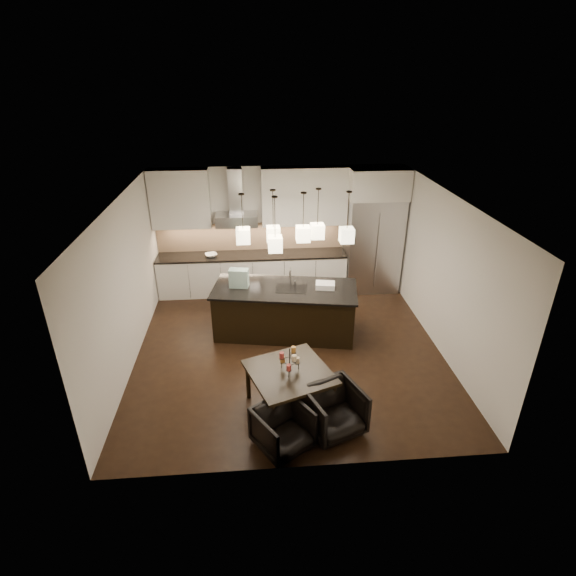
{
  "coord_description": "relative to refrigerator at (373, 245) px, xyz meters",
  "views": [
    {
      "loc": [
        -0.59,
        -6.94,
        4.69
      ],
      "look_at": [
        0.0,
        0.2,
        1.15
      ],
      "focal_mm": 28.0,
      "sensor_mm": 36.0,
      "label": 1
    }
  ],
  "objects": [
    {
      "name": "hood_canopy",
      "position": [
        -3.03,
        0.1,
        0.65
      ],
      "size": [
        0.9,
        0.52,
        0.24
      ],
      "primitive_type": "cube",
      "color": "#B7B7BA",
      "rests_on": "wall_back"
    },
    {
      "name": "candle_a",
      "position": [
        -2.11,
        -3.94,
        -0.24
      ],
      "size": [
        0.09,
        0.09,
        0.09
      ],
      "primitive_type": "cylinder",
      "rotation": [
        0.0,
        0.0,
        0.35
      ],
      "color": "beige",
      "rests_on": "candelabra"
    },
    {
      "name": "candle_d",
      "position": [
        -2.16,
        -3.87,
        -0.09
      ],
      "size": [
        0.09,
        0.09,
        0.09
      ],
      "primitive_type": "cylinder",
      "rotation": [
        0.0,
        0.0,
        0.35
      ],
      "color": "#BD7E35",
      "rests_on": "candelabra"
    },
    {
      "name": "pendant_e",
      "position": [
        -1.04,
        -1.9,
        0.94
      ],
      "size": [
        0.24,
        0.24,
        0.26
      ],
      "primitive_type": "cube",
      "color": "beige",
      "rests_on": "ceiling"
    },
    {
      "name": "floor",
      "position": [
        -2.1,
        -2.38,
        -1.08
      ],
      "size": [
        5.5,
        5.5,
        0.02
      ],
      "primitive_type": "cube",
      "color": "black",
      "rests_on": "ground"
    },
    {
      "name": "food_container",
      "position": [
        -1.37,
        -1.85,
        -0.06
      ],
      "size": [
        0.39,
        0.31,
        0.1
      ],
      "primitive_type": "cube",
      "rotation": [
        0.0,
        0.0,
        -0.17
      ],
      "color": "silver",
      "rests_on": "island_top"
    },
    {
      "name": "ceiling",
      "position": [
        -2.1,
        -2.38,
        1.73
      ],
      "size": [
        5.5,
        5.5,
        0.02
      ],
      "primitive_type": "cube",
      "color": "white",
      "rests_on": "wall_back"
    },
    {
      "name": "dining_table",
      "position": [
        -2.22,
        -3.98,
        -0.74
      ],
      "size": [
        1.45,
        1.45,
        0.68
      ],
      "primitive_type": null,
      "rotation": [
        0.0,
        0.0,
        0.35
      ],
      "color": "black",
      "rests_on": "floor"
    },
    {
      "name": "refrigerator",
      "position": [
        0.0,
        0.0,
        0.0
      ],
      "size": [
        1.2,
        0.72,
        2.15
      ],
      "primitive_type": "cube",
      "color": "#B7B7BA",
      "rests_on": "floor"
    },
    {
      "name": "tote_bag",
      "position": [
        -2.98,
        -1.66,
        0.06
      ],
      "size": [
        0.38,
        0.25,
        0.35
      ],
      "primitive_type": "cube",
      "rotation": [
        0.0,
        0.0,
        -0.17
      ],
      "color": "#2D6C55",
      "rests_on": "island_top"
    },
    {
      "name": "pendant_f",
      "position": [
        -2.31,
        -2.13,
        0.9
      ],
      "size": [
        0.24,
        0.24,
        0.26
      ],
      "primitive_type": "cube",
      "color": "beige",
      "rests_on": "ceiling"
    },
    {
      "name": "lower_cabinets",
      "position": [
        -2.73,
        0.05,
        -0.64
      ],
      "size": [
        4.21,
        0.62,
        0.88
      ],
      "primitive_type": "cube",
      "color": "silver",
      "rests_on": "floor"
    },
    {
      "name": "upper_cab_left",
      "position": [
        -4.2,
        0.19,
        1.1
      ],
      "size": [
        1.25,
        0.35,
        1.25
      ],
      "primitive_type": "cube",
      "color": "silver",
      "rests_on": "wall_back"
    },
    {
      "name": "armchair_right",
      "position": [
        -1.64,
        -4.49,
        -0.73
      ],
      "size": [
        0.97,
        0.99,
        0.7
      ],
      "primitive_type": "imported",
      "rotation": [
        0.0,
        0.0,
        0.37
      ],
      "color": "black",
      "rests_on": "floor"
    },
    {
      "name": "upper_cab_right",
      "position": [
        -1.55,
        0.19,
        1.1
      ],
      "size": [
        1.85,
        0.35,
        1.25
      ],
      "primitive_type": "cube",
      "color": "silver",
      "rests_on": "wall_back"
    },
    {
      "name": "pendant_a",
      "position": [
        -2.86,
        -1.91,
        0.99
      ],
      "size": [
        0.24,
        0.24,
        0.26
      ],
      "primitive_type": "cube",
      "color": "beige",
      "rests_on": "ceiling"
    },
    {
      "name": "armchair_left",
      "position": [
        -2.38,
        -4.76,
        -0.76
      ],
      "size": [
        0.94,
        0.95,
        0.63
      ],
      "primitive_type": "imported",
      "rotation": [
        0.0,
        0.0,
        0.57
      ],
      "color": "black",
      "rests_on": "floor"
    },
    {
      "name": "pendant_d",
      "position": [
        -1.52,
        -1.66,
        0.95
      ],
      "size": [
        0.24,
        0.24,
        0.26
      ],
      "primitive_type": "cube",
      "color": "beige",
      "rests_on": "ceiling"
    },
    {
      "name": "fridge_panel",
      "position": [
        0.0,
        0.0,
        1.4
      ],
      "size": [
        1.26,
        0.72,
        0.65
      ],
      "primitive_type": "cube",
      "color": "silver",
      "rests_on": "refrigerator"
    },
    {
      "name": "wall_back",
      "position": [
        -2.1,
        0.38,
        0.32
      ],
      "size": [
        5.5,
        0.02,
        2.8
      ],
      "primitive_type": "cube",
      "color": "silver",
      "rests_on": "ground"
    },
    {
      "name": "wall_left",
      "position": [
        -4.86,
        -2.38,
        0.32
      ],
      "size": [
        0.02,
        5.5,
        2.8
      ],
      "primitive_type": "cube",
      "color": "silver",
      "rests_on": "ground"
    },
    {
      "name": "countertop",
      "position": [
        -2.73,
        0.05,
        -0.17
      ],
      "size": [
        4.21,
        0.66,
        0.04
      ],
      "primitive_type": "cube",
      "color": "black",
      "rests_on": "lower_cabinets"
    },
    {
      "name": "pendant_c",
      "position": [
        -1.81,
        -1.91,
        0.99
      ],
      "size": [
        0.24,
        0.24,
        0.26
      ],
      "primitive_type": "cube",
      "color": "beige",
      "rests_on": "ceiling"
    },
    {
      "name": "island_top",
      "position": [
        -2.13,
        -1.79,
        -0.14
      ],
      "size": [
        2.85,
        1.57,
        0.04
      ],
      "primitive_type": "cube",
      "rotation": [
        0.0,
        0.0,
        -0.17
      ],
      "color": "black",
      "rests_on": "island_body"
    },
    {
      "name": "candle_f",
      "position": [
        -2.17,
        -4.08,
        -0.09
      ],
      "size": [
        0.09,
        0.09,
        0.09
      ],
      "primitive_type": "cylinder",
      "rotation": [
        0.0,
        0.0,
        0.35
      ],
      "color": "beige",
      "rests_on": "candelabra"
    },
    {
      "name": "island_body",
      "position": [
        -2.13,
        -1.79,
        -0.62
      ],
      "size": [
        2.75,
        1.48,
        0.92
      ],
      "primitive_type": "cube",
      "rotation": [
        0.0,
        0.0,
        -0.17
      ],
      "color": "black",
      "rests_on": "floor"
    },
    {
      "name": "candelabra",
      "position": [
        -2.22,
        -3.98,
        -0.2
      ],
      "size": [
        0.42,
        0.42,
        0.4
      ],
      "primitive_type": null,
      "rotation": [
        0.0,
        0.0,
        0.35
      ],
      "color": "black",
      "rests_on": "dining_table"
    },
    {
      "name": "wall_front",
      "position": [
        -2.1,
        -5.14,
        0.32
      ],
      "size": [
        5.5,
        0.02,
        2.8
      ],
      "primitive_type": "cube",
      "color": "silver",
      "rests_on": "ground"
    },
    {
      "name": "wall_right",
      "position": [
        0.66,
        -2.38,
        0.32
      ],
      "size": [
        0.02,
        5.5,
        2.8
      ],
      "primitive_type": "cube",
      "color": "silver",
      "rests_on": "ground"
    },
    {
      "name": "fruit_bowl",
      "position": [
        -3.63,
        0.0,
        -0.12
      ],
      "size": [
        0.32,
        0.32,
        0.06
      ],
      "primitive_type": "imported",
      "rotation": [
        0.0,
        0.0,
        0.3
      ],
      "color": "silver",
      "rests_on": "countertop"
    },
    {
      "name": "hood_chimney",
      "position": [
        -3.03,
        0.21,
        1.24
      ],
      "size": [
        0.3,
        0.28,
        0.96
      ],
      "primitive_type": "cube",
      "color": "#B7B7BA",
      "rests_on": "hood_canopy"
    },
    {
      "name": "faucet",
      "position": [
        -2.01,
        -1.71,
        0.08
      ],
      "size": [
        0.15,
        0.26,
        0.4
      ],
      "primitive_type": null,
      "rotation": [
        0.0,
        0.0,
        -0.17
      ],
      "color": "silver",
      "rests_on": "island_top"
    },
    {
      "name": "candle_b",
      "position": [
        -2.32,
        -3.9,
        -0.24
      ],
      "size": [
        0.09,
        0.09,
        0.09
      ],
      "primitive_type": "cylinder",
      "rotation": [
        0.0,
        0.0,
        0.35
      ],
      "color": "#BD7E35",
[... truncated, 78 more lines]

